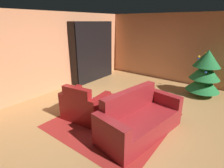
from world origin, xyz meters
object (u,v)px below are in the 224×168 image
Objects in this scene: bottle_on_table at (126,104)px; decorated_tree at (205,73)px; couch_red at (139,120)px; armchair_red at (85,107)px; bookshelf_unit at (95,52)px; coffee_table at (120,107)px; book_stack_on_table at (118,102)px.

bottle_on_table is 3.10m from decorated_tree.
armchair_red is at bearing -167.47° from couch_red.
couch_red is (3.19, -2.20, -0.77)m from bookshelf_unit.
armchair_red is at bearing -52.61° from bookshelf_unit.
armchair_red is 1.67× the size of coffee_table.
couch_red is (1.29, 0.29, -0.01)m from armchair_red.
bookshelf_unit is at bearing 142.49° from bottle_on_table.
bottle_on_table is at bearing -13.16° from book_stack_on_table.
book_stack_on_table is at bearing 25.30° from armchair_red.
bottle_on_table is at bearing 179.77° from couch_red.
coffee_table is at bearing -22.59° from book_stack_on_table.
couch_red reaches higher than book_stack_on_table.
couch_red is 0.52m from coffee_table.
armchair_red is 0.83m from book_stack_on_table.
book_stack_on_table is at bearing -112.28° from decorated_tree.
decorated_tree is (1.91, 3.24, 0.42)m from armchair_red.
book_stack_on_table is 3.14m from decorated_tree.
couch_red is 8.22× the size of bottle_on_table.
decorated_tree is (0.95, 2.95, 0.17)m from bottle_on_table.
couch_red is 0.61m from book_stack_on_table.
armchair_red is 3.78m from decorated_tree.
couch_red reaches higher than bottle_on_table.
decorated_tree reaches higher than armchair_red.
bottle_on_table is (0.17, -0.03, 0.15)m from coffee_table.
bottle_on_table is at bearing -107.87° from decorated_tree.
couch_red reaches higher than armchair_red.
bottle_on_table is (0.23, -0.05, 0.06)m from book_stack_on_table.
coffee_table is 0.45× the size of decorated_tree.
armchair_red is 1.32m from couch_red.
armchair_red is 4.45× the size of bottle_on_table.
bookshelf_unit is at bearing 127.39° from armchair_red.
armchair_red is at bearing -163.29° from bottle_on_table.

